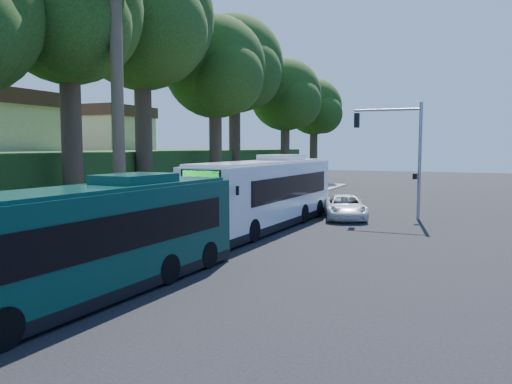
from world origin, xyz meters
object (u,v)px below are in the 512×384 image
at_px(pickup, 345,207).
at_px(white_bus, 267,192).
at_px(bus_shelter, 118,203).
at_px(teal_bus, 94,239).

bearing_deg(pickup, white_bus, -142.37).
distance_m(bus_shelter, pickup, 14.02).
bearing_deg(teal_bus, pickup, 84.32).
height_order(bus_shelter, pickup, bus_shelter).
bearing_deg(white_bus, pickup, 59.49).
distance_m(teal_bus, pickup, 18.85).
relative_size(bus_shelter, teal_bus, 0.27).
bearing_deg(bus_shelter, teal_bus, -56.35).
xyz_separation_m(bus_shelter, white_bus, (4.66, 6.73, 0.11)).
relative_size(bus_shelter, white_bus, 0.24).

